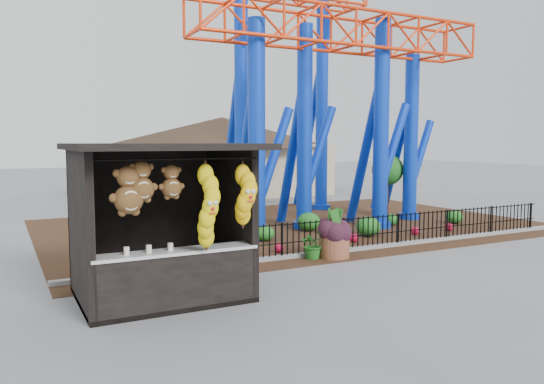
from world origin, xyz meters
name	(u,v)px	position (x,y,z in m)	size (l,w,h in m)	color
ground	(317,292)	(0.00, 0.00, 0.00)	(120.00, 120.00, 0.00)	slate
mulch_bed	(293,225)	(4.00, 8.00, 0.01)	(18.00, 12.00, 0.02)	#331E11
curb	(377,247)	(4.00, 3.00, 0.06)	(18.00, 0.18, 0.12)	gray
prize_booth	(164,224)	(-3.00, 0.90, 1.53)	(3.50, 3.40, 3.12)	black
picket_fence	(401,230)	(4.90, 3.00, 0.50)	(12.20, 0.06, 1.00)	black
roller_coaster	(316,55)	(5.12, 8.23, 6.44)	(11.00, 6.37, 10.82)	#0C37CD
terracotta_planter	(334,247)	(2.18, 2.56, 0.31)	(0.82, 0.82, 0.62)	brown
planter_foliage	(335,224)	(2.18, 2.56, 0.94)	(0.70, 0.70, 0.64)	black
potted_plant	(313,244)	(1.59, 2.70, 0.40)	(0.72, 0.63, 0.80)	#305B1A
landscaping	(355,224)	(5.08, 5.56, 0.30)	(8.98, 3.32, 0.65)	#1D5D1B
pavilion	(222,143)	(6.00, 20.00, 3.07)	(15.00, 15.00, 4.80)	#BFAD8C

